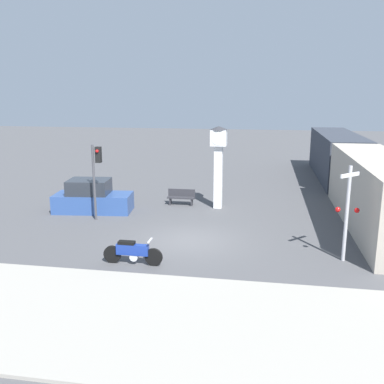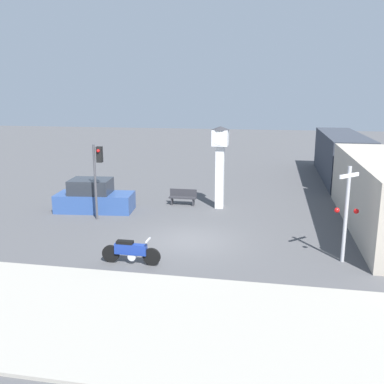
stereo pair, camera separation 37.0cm
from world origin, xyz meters
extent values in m
plane|color=#4C4C4F|center=(0.00, 0.00, 0.00)|extent=(120.00, 120.00, 0.00)
cube|color=#9E998E|center=(0.00, -6.99, 0.05)|extent=(36.00, 6.00, 0.10)
cylinder|color=black|center=(-0.85, -3.00, 0.34)|extent=(0.69, 0.12, 0.69)
cylinder|color=black|center=(-2.49, -2.99, 0.34)|extent=(0.69, 0.12, 0.69)
cube|color=navy|center=(-1.67, -2.99, 0.60)|extent=(1.26, 0.26, 0.41)
cube|color=black|center=(-1.90, -2.99, 0.86)|extent=(0.64, 0.27, 0.11)
cylinder|color=silver|center=(-1.61, -2.99, 0.31)|extent=(0.32, 0.23, 0.32)
cube|color=silver|center=(-0.97, -3.00, 1.01)|extent=(0.07, 0.50, 0.05)
cube|color=white|center=(0.64, 5.82, 1.78)|extent=(0.46, 0.46, 3.57)
cube|color=white|center=(0.64, 5.82, 4.01)|extent=(0.87, 0.87, 0.87)
cylinder|color=white|center=(0.64, 5.37, 4.01)|extent=(0.70, 0.02, 0.70)
cone|color=#333338|center=(0.64, 5.82, 4.54)|extent=(1.05, 1.05, 0.20)
cube|color=#ADA393|center=(8.66, 3.64, 1.70)|extent=(2.80, 12.10, 3.40)
cube|color=#333842|center=(8.66, 16.33, 1.70)|extent=(2.80, 12.10, 3.40)
cylinder|color=#47474C|center=(-5.34, 2.37, 1.95)|extent=(0.12, 0.12, 3.91)
cube|color=black|center=(-5.04, 2.37, 3.41)|extent=(0.28, 0.24, 0.80)
sphere|color=red|center=(-5.04, 2.22, 3.61)|extent=(0.16, 0.16, 0.16)
cylinder|color=#B7B7BC|center=(6.36, -1.24, 1.89)|extent=(0.14, 0.14, 3.77)
cube|color=white|center=(6.36, -1.24, 3.42)|extent=(0.82, 0.82, 0.14)
sphere|color=red|center=(6.01, -1.29, 2.07)|extent=(0.20, 0.20, 0.20)
sphere|color=red|center=(6.71, -1.29, 2.07)|extent=(0.20, 0.20, 0.20)
cube|color=#2D2D33|center=(-1.56, 6.03, 0.45)|extent=(1.60, 0.44, 0.08)
cube|color=#2D2D33|center=(-1.56, 6.22, 0.70)|extent=(1.60, 0.06, 0.44)
cube|color=#2D2D33|center=(-2.20, 6.03, 0.21)|extent=(0.08, 0.35, 0.41)
cube|color=#2D2D33|center=(-0.92, 6.03, 0.21)|extent=(0.08, 0.35, 0.41)
cube|color=#2D4C8C|center=(-6.08, 3.88, 0.50)|extent=(4.37, 2.25, 1.00)
cube|color=#262B33|center=(-6.28, 3.86, 1.40)|extent=(2.37, 1.89, 0.80)
camera|label=1|loc=(3.16, -17.78, 6.43)|focal=40.00mm
camera|label=2|loc=(3.52, -17.72, 6.43)|focal=40.00mm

